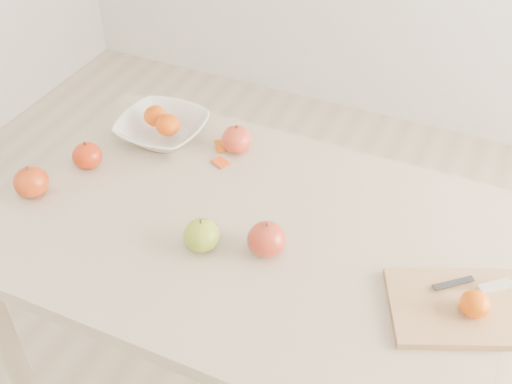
% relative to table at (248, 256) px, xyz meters
% --- Properties ---
extents(table, '(1.20, 0.80, 0.75)m').
position_rel_table_xyz_m(table, '(0.00, 0.00, 0.00)').
color(table, beige).
rests_on(table, ground).
extents(cutting_board, '(0.34, 0.30, 0.02)m').
position_rel_table_xyz_m(cutting_board, '(0.50, -0.05, 0.11)').
color(cutting_board, tan).
rests_on(cutting_board, table).
extents(board_tangerine, '(0.06, 0.06, 0.05)m').
position_rel_table_xyz_m(board_tangerine, '(0.53, -0.06, 0.14)').
color(board_tangerine, '#CB4807').
rests_on(board_tangerine, cutting_board).
extents(fruit_bowl, '(0.24, 0.24, 0.06)m').
position_rel_table_xyz_m(fruit_bowl, '(-0.37, 0.23, 0.13)').
color(fruit_bowl, white).
rests_on(fruit_bowl, table).
extents(bowl_tangerine_near, '(0.07, 0.07, 0.06)m').
position_rel_table_xyz_m(bowl_tangerine_near, '(-0.40, 0.24, 0.16)').
color(bowl_tangerine_near, '#D16507').
rests_on(bowl_tangerine_near, fruit_bowl).
extents(bowl_tangerine_far, '(0.07, 0.07, 0.06)m').
position_rel_table_xyz_m(bowl_tangerine_far, '(-0.34, 0.22, 0.16)').
color(bowl_tangerine_far, '#D94607').
rests_on(bowl_tangerine_far, fruit_bowl).
extents(orange_peel_a, '(0.07, 0.07, 0.01)m').
position_rel_table_xyz_m(orange_peel_a, '(-0.19, 0.26, 0.10)').
color(orange_peel_a, orange).
rests_on(orange_peel_a, table).
extents(orange_peel_b, '(0.06, 0.05, 0.01)m').
position_rel_table_xyz_m(orange_peel_b, '(-0.17, 0.19, 0.10)').
color(orange_peel_b, '#E64E10').
rests_on(orange_peel_b, table).
extents(paring_knife, '(0.15, 0.10, 0.01)m').
position_rel_table_xyz_m(paring_knife, '(0.55, 0.02, 0.12)').
color(paring_knife, silver).
rests_on(paring_knife, cutting_board).
extents(apple_green, '(0.08, 0.08, 0.08)m').
position_rel_table_xyz_m(apple_green, '(-0.07, -0.10, 0.14)').
color(apple_green, '#508611').
rests_on(apple_green, table).
extents(apple_red_d, '(0.09, 0.09, 0.08)m').
position_rel_table_xyz_m(apple_red_d, '(-0.54, -0.11, 0.14)').
color(apple_red_d, '#960908').
rests_on(apple_red_d, table).
extents(apple_red_a, '(0.08, 0.08, 0.08)m').
position_rel_table_xyz_m(apple_red_a, '(-0.16, 0.26, 0.14)').
color(apple_red_a, maroon).
rests_on(apple_red_a, table).
extents(apple_red_e, '(0.09, 0.09, 0.08)m').
position_rel_table_xyz_m(apple_red_e, '(0.07, -0.06, 0.14)').
color(apple_red_e, maroon).
rests_on(apple_red_e, table).
extents(apple_red_b, '(0.08, 0.08, 0.07)m').
position_rel_table_xyz_m(apple_red_b, '(-0.48, 0.04, 0.13)').
color(apple_red_b, '#8A0E05').
rests_on(apple_red_b, table).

